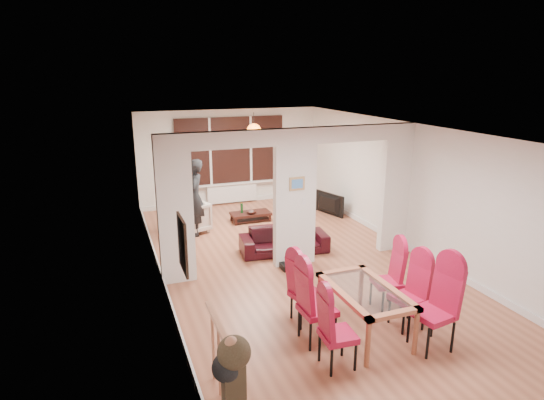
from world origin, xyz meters
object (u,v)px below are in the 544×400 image
dining_chair_rc (387,278)px  television (327,204)px  dining_chair_lb (318,304)px  bottle (242,208)px  dining_table (364,311)px  bowl (251,212)px  dining_chair_ra (433,307)px  armchair (189,217)px  dining_chair_la (338,329)px  dining_chair_lc (307,289)px  dining_chair_rb (408,293)px  sofa (284,240)px  coffee_table (251,217)px  person (195,198)px

dining_chair_rc → television: bearing=84.3°
dining_chair_lb → bottle: 5.34m
dining_table → bowl: (0.03, 5.22, -0.09)m
dining_chair_rc → bowl: dining_chair_rc is taller
dining_chair_lb → bowl: bearing=79.1°
dining_table → dining_chair_ra: size_ratio=1.22×
dining_chair_lb → dining_table: bearing=-6.9°
armchair → dining_chair_rc: bearing=7.6°
dining_chair_ra → dining_chair_la: bearing=167.1°
dining_chair_lc → dining_chair_rb: size_ratio=1.00×
dining_table → sofa: bearing=88.6°
coffee_table → dining_table: bearing=-90.5°
dining_table → sofa: 3.18m
dining_chair_lb → person: size_ratio=0.65×
television → dining_chair_lc: bearing=132.7°
sofa → television: bearing=51.2°
television → coffee_table: television is taller
dining_chair_rb → dining_chair_rc: (0.03, 0.54, -0.01)m
person → television: person is taller
sofa → coffee_table: bearing=97.2°
dining_chair_rb → dining_table: bearing=164.8°
dining_chair_la → coffee_table: 5.91m
dining_chair_lb → sofa: dining_chair_lb is taller
dining_chair_ra → sofa: (-0.57, 3.80, -0.34)m
dining_chair_ra → armchair: 6.06m
dining_chair_lc → dining_chair_ra: 1.72m
armchair → bottle: 1.39m
dining_table → person: person is taller
dining_chair_la → armchair: size_ratio=1.30×
dining_chair_la → dining_chair_rb: (1.37, 0.47, 0.01)m
dining_chair_ra → sofa: size_ratio=0.67×
dining_chair_lc → sofa: (0.70, 2.63, -0.26)m
dining_chair_lb → television: 5.78m
dining_chair_rc → dining_chair_ra: bearing=-82.1°
dining_chair_lc → dining_chair_ra: bearing=-55.1°
coffee_table → bottle: bottle is taller
dining_chair_ra → dining_chair_rc: bearing=78.0°
sofa → television: 2.76m
dining_chair_ra → bowl: size_ratio=5.02×
dining_chair_lb → dining_chair_rb: 1.37m
dining_chair_lc → bottle: size_ratio=4.09×
coffee_table → bowl: (-0.01, -0.09, 0.14)m
person → dining_chair_lb: bearing=22.7°
bottle → dining_chair_la: bearing=-95.2°
dining_table → bottle: (-0.17, 5.36, 0.01)m
coffee_table → dining_chair_lc: bearing=-98.0°
dining_chair_rb → person: person is taller
dining_chair_lb → coffee_table: (0.75, 5.27, -0.45)m
person → armchair: bearing=-135.3°
dining_table → dining_chair_rc: (0.69, 0.48, 0.18)m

